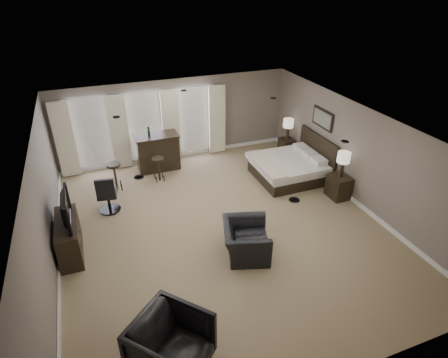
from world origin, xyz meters
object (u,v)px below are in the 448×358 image
object	(u,v)px
desk_chair	(107,193)
nightstand_near	(339,187)
armchair_near	(246,235)
dresser	(69,238)
lamp_near	(343,165)
bar_stool_left	(115,177)
nightstand_far	(286,147)
armchair_far	(171,343)
tv	(64,219)
bed	(285,160)
bar_stool_right	(159,169)
bar_counter	(158,152)
lamp_far	(288,129)

from	to	relation	value
desk_chair	nightstand_near	bearing A→B (deg)	175.16
nightstand_near	armchair_near	size ratio (longest dim) A/B	0.58
dresser	lamp_near	bearing A→B (deg)	-1.23
desk_chair	bar_stool_left	bearing A→B (deg)	-96.82
nightstand_far	desk_chair	size ratio (longest dim) A/B	0.53
lamp_near	armchair_far	size ratio (longest dim) A/B	0.65
tv	bed	bearing A→B (deg)	-77.82
nightstand_near	bar_stool_right	distance (m)	5.14
dresser	armchair_far	size ratio (longest dim) A/B	1.31
tv	dresser	bearing A→B (deg)	0.00
armchair_near	bar_counter	size ratio (longest dim) A/B	0.86
bar_stool_right	nightstand_far	bearing A→B (deg)	3.05
desk_chair	lamp_far	bearing A→B (deg)	-157.47
dresser	armchair_near	xyz separation A→B (m)	(3.59, -1.40, 0.08)
bed	bar_stool_right	world-z (taller)	bed
bar_counter	desk_chair	size ratio (longest dim) A/B	1.24
lamp_far	bar_stool_right	xyz separation A→B (m)	(-4.40, -0.23, -0.54)
bed	lamp_near	size ratio (longest dim) A/B	2.76
lamp_far	bar_counter	distance (m)	4.29
tv	bar_stool_right	bearing A→B (deg)	-45.09
lamp_far	dresser	bearing A→B (deg)	-158.32
bar_counter	bed	bearing A→B (deg)	-30.45
tv	bar_counter	bearing A→B (deg)	-39.21
dresser	lamp_far	bearing A→B (deg)	21.68
bed	bar_stool_right	xyz separation A→B (m)	(-3.51, 1.22, -0.25)
lamp_far	desk_chair	xyz separation A→B (m)	(-5.95, -1.34, -0.38)
bed	nightstand_far	size ratio (longest dim) A/B	3.50
armchair_far	bar_stool_left	xyz separation A→B (m)	(-0.16, 5.89, -0.13)
dresser	bar_counter	size ratio (longest dim) A/B	1.09
nightstand_near	desk_chair	world-z (taller)	desk_chair
armchair_far	bar_counter	world-z (taller)	bar_counter
tv	armchair_near	size ratio (longest dim) A/B	1.01
bar_stool_left	tv	bearing A→B (deg)	-117.67
nightstand_near	tv	world-z (taller)	tv
dresser	tv	size ratio (longest dim) A/B	1.25
armchair_far	bar_counter	distance (m)	6.86
armchair_near	bar_stool_right	xyz separation A→B (m)	(-1.07, 3.92, -0.12)
bed	armchair_near	world-z (taller)	bed
lamp_near	tv	size ratio (longest dim) A/B	0.62
armchair_near	desk_chair	xyz separation A→B (m)	(-2.63, 2.81, 0.03)
armchair_far	desk_chair	xyz separation A→B (m)	(-0.46, 4.88, -0.02)
bar_stool_right	desk_chair	bearing A→B (deg)	-144.57
lamp_near	bar_stool_left	world-z (taller)	lamp_near
lamp_far	desk_chair	bearing A→B (deg)	-167.29
armchair_near	bar_stool_left	world-z (taller)	armchair_near
nightstand_near	armchair_near	world-z (taller)	armchair_near
lamp_far	nightstand_far	bearing A→B (deg)	0.00
dresser	bar_stool_left	xyz separation A→B (m)	(1.27, 2.42, 0.00)
nightstand_near	tv	bearing A→B (deg)	178.77
nightstand_far	dresser	distance (m)	7.45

